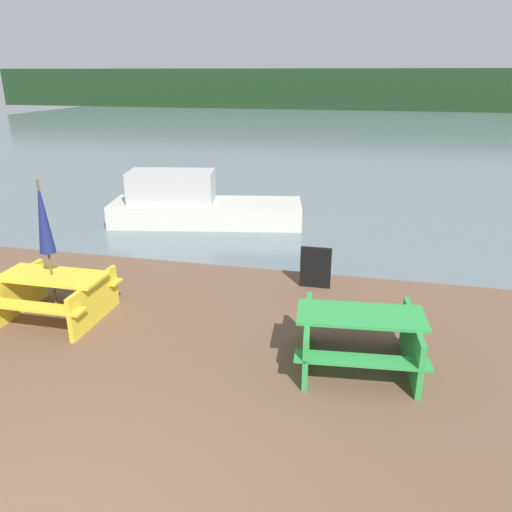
% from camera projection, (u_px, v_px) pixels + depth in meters
% --- Properties ---
extents(water, '(60.00, 50.00, 0.00)m').
position_uv_depth(water, '(335.00, 131.00, 32.86)').
color(water, slate).
rests_on(water, ground_plane).
extents(far_treeline, '(80.00, 1.60, 4.00)m').
position_uv_depth(far_treeline, '(351.00, 89.00, 50.45)').
color(far_treeline, '#193319').
rests_on(far_treeline, water).
extents(picnic_table_green, '(1.75, 1.53, 0.76)m').
position_uv_depth(picnic_table_green, '(359.00, 335.00, 6.50)').
color(picnic_table_green, green).
rests_on(picnic_table_green, ground_plane).
extents(picnic_table_yellow, '(1.64, 1.39, 0.73)m').
position_uv_depth(picnic_table_yellow, '(54.00, 292.00, 7.80)').
color(picnic_table_yellow, yellow).
rests_on(picnic_table_yellow, ground_plane).
extents(umbrella_navy, '(0.24, 0.24, 2.22)m').
position_uv_depth(umbrella_navy, '(43.00, 218.00, 7.39)').
color(umbrella_navy, brown).
rests_on(umbrella_navy, ground_plane).
extents(boat, '(4.98, 2.27, 1.35)m').
position_uv_depth(boat, '(196.00, 205.00, 12.69)').
color(boat, beige).
rests_on(boat, water).
extents(signboard, '(0.55, 0.08, 0.75)m').
position_uv_depth(signboard, '(316.00, 267.00, 8.95)').
color(signboard, black).
rests_on(signboard, ground_plane).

